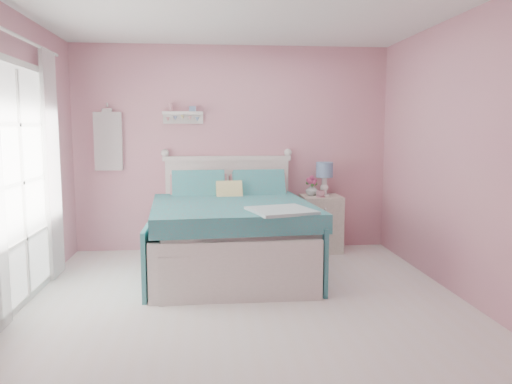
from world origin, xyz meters
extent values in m
plane|color=white|center=(0.00, 0.00, 0.00)|extent=(4.50, 4.50, 0.00)
plane|color=#C77E94|center=(0.00, 2.25, 1.30)|extent=(4.00, 0.00, 4.00)
plane|color=#C77E94|center=(0.00, -2.25, 1.30)|extent=(4.00, 0.00, 4.00)
plane|color=#C77E94|center=(2.00, 0.00, 1.30)|extent=(0.00, 4.50, 4.50)
cube|color=silver|center=(-0.08, 1.17, 0.22)|extent=(1.66, 2.11, 0.44)
cube|color=silver|center=(-0.07, 1.17, 0.52)|extent=(1.60, 2.05, 0.16)
cube|color=silver|center=(-0.07, 2.19, 0.58)|extent=(1.57, 0.07, 1.15)
cube|color=silver|center=(-0.08, 2.19, 1.18)|extent=(1.63, 0.09, 0.06)
cube|color=silver|center=(-0.07, 0.17, 0.28)|extent=(1.57, 0.06, 0.56)
cube|color=teal|center=(-0.07, 1.02, 0.69)|extent=(1.76, 1.86, 0.18)
cube|color=#CA8289|center=(-0.44, 1.87, 0.80)|extent=(0.70, 0.32, 0.43)
cube|color=#CA8289|center=(0.29, 1.87, 0.80)|extent=(0.70, 0.32, 0.43)
cube|color=#CCBC59|center=(-0.08, 1.59, 0.80)|extent=(0.31, 0.24, 0.31)
cube|color=beige|center=(1.11, 1.99, 0.36)|extent=(0.49, 0.46, 0.71)
cube|color=silver|center=(1.11, 1.77, 0.58)|extent=(0.43, 0.02, 0.16)
sphere|color=white|center=(1.11, 1.75, 0.58)|extent=(0.03, 0.03, 0.03)
cylinder|color=white|center=(1.15, 2.03, 0.72)|extent=(0.14, 0.14, 0.02)
cylinder|color=white|center=(1.15, 2.03, 0.84)|extent=(0.07, 0.07, 0.23)
cylinder|color=#6F8EB9|center=(1.15, 2.03, 1.04)|extent=(0.21, 0.21, 0.19)
imported|color=silver|center=(0.99, 2.00, 0.79)|extent=(0.19, 0.19, 0.16)
imported|color=#BF8090|center=(1.07, 1.86, 0.75)|extent=(0.12, 0.12, 0.08)
sphere|color=#C6437B|center=(0.99, 2.00, 0.94)|extent=(0.06, 0.06, 0.06)
sphere|color=#C6437B|center=(1.03, 2.02, 0.90)|extent=(0.06, 0.06, 0.06)
sphere|color=#C6437B|center=(0.95, 2.01, 0.91)|extent=(0.06, 0.06, 0.06)
sphere|color=#C6437B|center=(1.01, 1.97, 0.88)|extent=(0.06, 0.06, 0.06)
sphere|color=#C6437B|center=(0.96, 1.98, 0.89)|extent=(0.06, 0.06, 0.06)
cube|color=silver|center=(-0.62, 2.17, 1.75)|extent=(0.50, 0.14, 0.04)
cube|color=silver|center=(-0.62, 2.23, 1.68)|extent=(0.50, 0.03, 0.12)
cylinder|color=#D18C99|center=(-0.78, 2.17, 1.82)|extent=(0.06, 0.06, 0.10)
cube|color=#6F8EB9|center=(-0.51, 2.17, 1.80)|extent=(0.08, 0.06, 0.07)
cube|color=white|center=(-1.55, 2.18, 1.40)|extent=(0.34, 0.03, 0.72)
cube|color=silver|center=(-1.97, 0.40, 2.13)|extent=(0.04, 1.32, 0.06)
cube|color=silver|center=(-1.97, 0.40, 0.03)|extent=(0.04, 1.32, 0.06)
cube|color=silver|center=(-1.97, 1.03, 1.05)|extent=(0.04, 0.06, 2.10)
cube|color=white|center=(-1.97, 0.40, 1.08)|extent=(0.02, 1.20, 2.04)
cube|color=white|center=(-1.92, 1.14, 1.18)|extent=(0.04, 0.40, 2.32)
camera|label=1|loc=(-0.31, -4.17, 1.56)|focal=35.00mm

